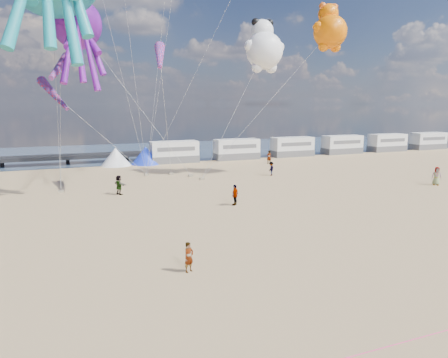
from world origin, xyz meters
TOP-DOWN VIEW (x-y plane):
  - ground at (0.00, 0.00)m, footprint 120.00×120.00m
  - water at (0.00, 55.00)m, footprint 120.00×120.00m
  - motorhome_0 at (6.00, 40.00)m, footprint 6.60×2.50m
  - motorhome_1 at (15.50, 40.00)m, footprint 6.60×2.50m
  - motorhome_2 at (25.00, 40.00)m, footprint 6.60×2.50m
  - motorhome_3 at (34.50, 40.00)m, footprint 6.60×2.50m
  - motorhome_4 at (44.00, 40.00)m, footprint 6.60×2.50m
  - motorhome_5 at (53.50, 40.00)m, footprint 6.60×2.50m
  - tent_white at (-2.00, 40.00)m, footprint 4.00×4.00m
  - tent_blue at (2.00, 40.00)m, footprint 4.00×4.00m
  - standing_person at (-2.56, 3.39)m, footprint 0.66×0.57m
  - beachgoer_2 at (13.79, 25.81)m, footprint 0.98×0.96m
  - beachgoer_3 at (4.62, 14.68)m, footprint 1.24×1.21m
  - beachgoer_4 at (-3.68, 22.07)m, footprint 0.87×1.12m
  - beachgoer_5 at (17.89, 34.19)m, footprint 1.75×0.72m
  - beachgoer_6 at (26.83, 14.85)m, footprint 0.81×0.77m
  - sandbag_a at (-8.65, 24.77)m, footprint 0.50×0.35m
  - sandbag_b at (5.00, 28.62)m, footprint 0.50×0.35m
  - sandbag_c at (5.60, 26.27)m, footprint 0.50×0.35m
  - sandbag_d at (3.18, 30.46)m, footprint 0.50×0.35m
  - sandbag_e at (0.45, 31.05)m, footprint 0.50×0.35m
  - kite_octopus_purple at (-6.24, 27.39)m, footprint 6.22×10.36m
  - kite_panda at (12.91, 26.30)m, footprint 4.90×4.61m
  - kite_teddy_orange at (19.52, 23.74)m, footprint 4.67×4.43m
  - windsock_left at (-7.94, 23.17)m, footprint 2.53×6.32m
  - windsock_mid at (0.37, 21.95)m, footprint 2.19×5.55m
  - windsock_right at (-8.65, 25.58)m, footprint 3.18×5.46m

SIDE VIEW (x-z plane):
  - ground at x=0.00m, z-range 0.00..0.00m
  - water at x=0.00m, z-range 0.02..0.02m
  - sandbag_a at x=-8.65m, z-range 0.00..0.22m
  - sandbag_b at x=5.00m, z-range 0.00..0.22m
  - sandbag_c at x=5.60m, z-range 0.00..0.22m
  - sandbag_d at x=3.18m, z-range 0.00..0.22m
  - sandbag_e at x=0.45m, z-range 0.00..0.22m
  - standing_person at x=-2.56m, z-range 0.00..1.51m
  - beachgoer_2 at x=13.79m, z-range 0.00..1.60m
  - beachgoer_3 at x=4.62m, z-range 0.00..1.71m
  - beachgoer_4 at x=-3.68m, z-range 0.00..1.78m
  - beachgoer_5 at x=17.89m, z-range 0.00..1.83m
  - beachgoer_6 at x=26.83m, z-range 0.00..1.86m
  - tent_white at x=-2.00m, z-range 0.00..2.40m
  - tent_blue at x=2.00m, z-range 0.00..2.40m
  - motorhome_0 at x=6.00m, z-range 0.00..3.00m
  - motorhome_1 at x=15.50m, z-range 0.00..3.00m
  - motorhome_2 at x=25.00m, z-range 0.00..3.00m
  - motorhome_3 at x=34.50m, z-range 0.00..3.00m
  - motorhome_4 at x=44.00m, z-range 0.00..3.00m
  - motorhome_5 at x=53.50m, z-range 0.00..3.00m
  - windsock_right at x=-8.65m, z-range 6.18..11.78m
  - windsock_left at x=-7.94m, z-range 8.04..14.28m
  - windsock_mid at x=0.37m, z-range 9.53..15.00m
  - kite_panda at x=12.91m, z-range 10.38..17.25m
  - kite_octopus_purple at x=-6.24m, z-range 9.94..21.00m
  - kite_teddy_orange at x=19.52m, z-range 12.73..18.85m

